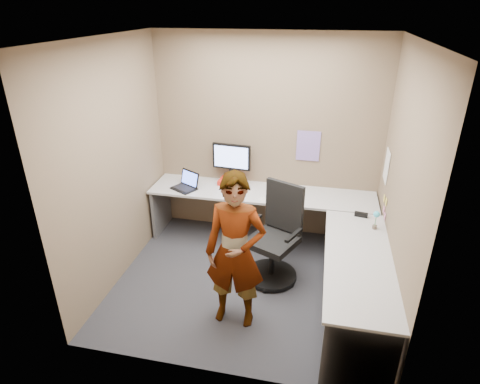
% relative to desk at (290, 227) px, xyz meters
% --- Properties ---
extents(ground, '(3.00, 3.00, 0.00)m').
position_rel_desk_xyz_m(ground, '(-0.44, -0.39, -0.59)').
color(ground, '#2A2B30').
rests_on(ground, ground).
extents(wall_back, '(3.00, 0.00, 3.00)m').
position_rel_desk_xyz_m(wall_back, '(-0.44, 0.91, 0.76)').
color(wall_back, brown).
rests_on(wall_back, ground).
extents(wall_right, '(0.00, 2.70, 2.70)m').
position_rel_desk_xyz_m(wall_right, '(1.06, -0.39, 0.76)').
color(wall_right, brown).
rests_on(wall_right, ground).
extents(wall_left, '(0.00, 2.70, 2.70)m').
position_rel_desk_xyz_m(wall_left, '(-1.94, -0.39, 0.76)').
color(wall_left, brown).
rests_on(wall_left, ground).
extents(ceiling, '(3.00, 3.00, 0.00)m').
position_rel_desk_xyz_m(ceiling, '(-0.44, -0.39, 2.11)').
color(ceiling, white).
rests_on(ceiling, wall_back).
extents(desk, '(2.98, 2.58, 0.73)m').
position_rel_desk_xyz_m(desk, '(0.00, 0.00, 0.00)').
color(desk, '#B4B4B4').
rests_on(desk, ground).
extents(paper_ream, '(0.35, 0.27, 0.07)m').
position_rel_desk_xyz_m(paper_ream, '(-0.89, 0.76, 0.17)').
color(paper_ream, red).
rests_on(paper_ream, desk).
extents(monitor, '(0.52, 0.17, 0.50)m').
position_rel_desk_xyz_m(monitor, '(-0.89, 0.78, 0.50)').
color(monitor, black).
rests_on(monitor, paper_ream).
extents(laptop, '(0.40, 0.38, 0.23)m').
position_rel_desk_xyz_m(laptop, '(-1.44, 0.50, 0.20)').
color(laptop, black).
rests_on(laptop, desk).
extents(trackball_mouse, '(0.12, 0.08, 0.07)m').
position_rel_desk_xyz_m(trackball_mouse, '(-0.66, 0.62, 0.17)').
color(trackball_mouse, '#B7B7BC').
rests_on(trackball_mouse, desk).
extents(origami, '(0.10, 0.10, 0.06)m').
position_rel_desk_xyz_m(origami, '(-0.39, 0.36, 0.17)').
color(origami, white).
rests_on(origami, desk).
extents(stapler, '(0.15, 0.06, 0.05)m').
position_rel_desk_xyz_m(stapler, '(0.80, 0.16, 0.17)').
color(stapler, black).
rests_on(stapler, desk).
extents(flower, '(0.07, 0.07, 0.22)m').
position_rel_desk_xyz_m(flower, '(0.93, -0.09, 0.28)').
color(flower, brown).
rests_on(flower, desk).
extents(calendar_purple, '(0.30, 0.01, 0.40)m').
position_rel_desk_xyz_m(calendar_purple, '(0.11, 0.90, 0.71)').
color(calendar_purple, '#846BB7').
rests_on(calendar_purple, wall_back).
extents(calendar_white, '(0.01, 0.28, 0.38)m').
position_rel_desk_xyz_m(calendar_white, '(1.05, 0.51, 0.66)').
color(calendar_white, white).
rests_on(calendar_white, wall_right).
extents(sticky_note_a, '(0.01, 0.07, 0.07)m').
position_rel_desk_xyz_m(sticky_note_a, '(1.05, 0.16, 0.36)').
color(sticky_note_a, '#F2E059').
rests_on(sticky_note_a, wall_right).
extents(sticky_note_b, '(0.01, 0.07, 0.07)m').
position_rel_desk_xyz_m(sticky_note_b, '(1.05, 0.21, 0.23)').
color(sticky_note_b, pink).
rests_on(sticky_note_b, wall_right).
extents(sticky_note_c, '(0.01, 0.07, 0.07)m').
position_rel_desk_xyz_m(sticky_note_c, '(1.05, 0.09, 0.21)').
color(sticky_note_c, pink).
rests_on(sticky_note_c, wall_right).
extents(sticky_note_d, '(0.01, 0.07, 0.07)m').
position_rel_desk_xyz_m(sticky_note_d, '(1.05, 0.31, 0.33)').
color(sticky_note_d, '#F2E059').
rests_on(sticky_note_d, wall_right).
extents(office_chair, '(0.67, 0.67, 1.14)m').
position_rel_desk_xyz_m(office_chair, '(-0.14, -0.18, -0.12)').
color(office_chair, black).
rests_on(office_chair, ground).
extents(person, '(0.60, 0.40, 1.63)m').
position_rel_desk_xyz_m(person, '(-0.43, -0.98, 0.22)').
color(person, '#999399').
rests_on(person, ground).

